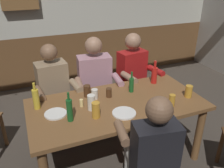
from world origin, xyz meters
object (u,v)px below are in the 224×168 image
person_3 (151,149)px  pint_glass_6 (189,91)px  person_0 (54,89)px  bottle_3 (36,99)px  person_2 (135,75)px  table_candle (81,103)px  pint_glass_4 (95,94)px  bottle_0 (131,85)px  person_1 (96,81)px  pint_glass_0 (109,93)px  pint_glass_5 (172,101)px  pint_glass_2 (96,110)px  bottle_1 (70,110)px  plate_1 (56,114)px  pint_glass_3 (91,102)px  pint_glass_1 (87,91)px  dining_table (117,111)px  bottle_2 (154,75)px

person_3 → pint_glass_6: 0.91m
person_0 → bottle_3: 0.56m
person_2 → table_candle: person_2 is taller
person_0 → person_3: size_ratio=1.03×
bottle_3 → pint_glass_4: bearing=-2.5°
bottle_0 → pint_glass_4: (-0.43, 0.00, -0.03)m
person_1 → pint_glass_0: 0.53m
bottle_3 → pint_glass_5: 1.34m
person_3 → pint_glass_2: size_ratio=7.50×
table_candle → bottle_1: bottle_1 is taller
plate_1 → pint_glass_5: size_ratio=1.62×
pint_glass_3 → pint_glass_1: bearing=81.9°
person_3 → bottle_0: person_3 is taller
plate_1 → dining_table: bearing=-2.1°
person_2 → bottle_1: 1.34m
person_3 → pint_glass_4: bearing=113.3°
person_3 → bottle_2: (0.59, 0.94, 0.19)m
plate_1 → pint_glass_2: 0.40m
plate_1 → pint_glass_0: (0.60, 0.13, 0.04)m
pint_glass_2 → person_2: bearing=44.7°
table_candle → pint_glass_1: size_ratio=0.62×
pint_glass_5 → person_1: bearing=117.2°
dining_table → bottle_1: (-0.52, -0.13, 0.21)m
dining_table → table_candle: bearing=169.1°
pint_glass_5 → pint_glass_6: 0.30m
bottle_3 → pint_glass_2: size_ratio=1.78×
bottle_2 → pint_glass_6: bottle_2 is taller
pint_glass_5 → bottle_0: bearing=117.9°
person_1 → table_candle: size_ratio=15.44×
person_2 → pint_glass_0: (-0.59, -0.51, 0.10)m
bottle_0 → pint_glass_6: size_ratio=1.85×
plate_1 → pint_glass_2: bearing=-28.9°
person_2 → bottle_2: (0.05, -0.39, 0.16)m
person_2 → table_candle: (-0.91, -0.59, 0.09)m
plate_1 → bottle_3: (-0.15, 0.18, 0.10)m
table_candle → pint_glass_2: size_ratio=0.51×
pint_glass_3 → bottle_2: bearing=18.3°
bottle_3 → pint_glass_6: 1.58m
pint_glass_1 → person_2: bearing=27.3°
table_candle → pint_glass_6: 1.15m
person_1 → plate_1: (-0.62, -0.65, 0.05)m
pint_glass_3 → bottle_0: bearing=19.8°
bottle_0 → pint_glass_5: (0.23, -0.44, -0.02)m
person_1 → plate_1: size_ratio=5.84×
bottle_3 → pint_glass_5: bottle_3 is taller
pint_glass_2 → plate_1: bearing=151.1°
pint_glass_2 → pint_glass_5: bearing=-7.6°
person_3 → pint_glass_6: person_3 is taller
pint_glass_3 → plate_1: bearing=173.0°
person_2 → bottle_3: size_ratio=4.43×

